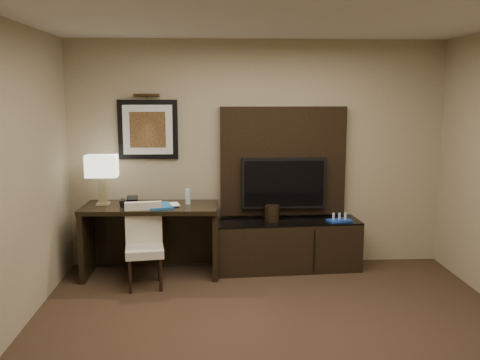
{
  "coord_description": "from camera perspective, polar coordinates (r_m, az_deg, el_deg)",
  "views": [
    {
      "loc": [
        -0.54,
        -3.88,
        2.09
      ],
      "look_at": [
        -0.25,
        1.8,
        1.15
      ],
      "focal_mm": 40.0,
      "sensor_mm": 36.0,
      "label": 1
    }
  ],
  "objects": [
    {
      "name": "artwork",
      "position": [
        6.42,
        -9.79,
        5.32
      ],
      "size": [
        0.7,
        0.04,
        0.7
      ],
      "primitive_type": "cube",
      "color": "black",
      "rests_on": "wall_back"
    },
    {
      "name": "credenza",
      "position": [
        6.4,
        4.99,
        -6.93
      ],
      "size": [
        1.75,
        0.59,
        0.59
      ],
      "primitive_type": "cube",
      "rotation": [
        0.0,
        0.0,
        0.07
      ],
      "color": "black",
      "rests_on": "floor"
    },
    {
      "name": "blue_folder",
      "position": [
        6.06,
        -8.62,
        -2.74
      ],
      "size": [
        0.35,
        0.41,
        0.02
      ],
      "primitive_type": "cube",
      "rotation": [
        0.0,
        0.0,
        0.31
      ],
      "color": "#1958A2",
      "rests_on": "desk"
    },
    {
      "name": "ceiling",
      "position": [
        3.96,
        5.17,
        18.19
      ],
      "size": [
        4.5,
        5.0,
        0.01
      ],
      "primitive_type": "cube",
      "color": "silver",
      "rests_on": "wall_back"
    },
    {
      "name": "tv",
      "position": [
        6.37,
        4.67,
        -0.32
      ],
      "size": [
        1.0,
        0.08,
        0.6
      ],
      "primitive_type": "cube",
      "color": "black",
      "rests_on": "tv_wall_panel"
    },
    {
      "name": "picture_light",
      "position": [
        6.37,
        -9.93,
        8.89
      ],
      "size": [
        0.04,
        0.04,
        0.3
      ],
      "primitive_type": "cylinder",
      "color": "#3E2C13",
      "rests_on": "wall_back"
    },
    {
      "name": "minibar_tray",
      "position": [
        6.37,
        10.55,
        -3.91
      ],
      "size": [
        0.31,
        0.23,
        0.1
      ],
      "primitive_type": null,
      "rotation": [
        0.0,
        0.0,
        0.28
      ],
      "color": "#1B41B0",
      "rests_on": "credenza"
    },
    {
      "name": "table_lamp",
      "position": [
        6.26,
        -14.5,
        0.23
      ],
      "size": [
        0.42,
        0.29,
        0.62
      ],
      "primitive_type": null,
      "rotation": [
        0.0,
        0.0,
        -0.2
      ],
      "color": "#96895D",
      "rests_on": "desk"
    },
    {
      "name": "water_bottle",
      "position": [
        6.15,
        -5.59,
        -1.77
      ],
      "size": [
        0.07,
        0.07,
        0.18
      ],
      "primitive_type": "cylinder",
      "rotation": [
        0.0,
        0.0,
        0.29
      ],
      "color": "silver",
      "rests_on": "desk"
    },
    {
      "name": "desk_phone",
      "position": [
        6.15,
        -11.73,
        -2.32
      ],
      "size": [
        0.19,
        0.17,
        0.09
      ],
      "primitive_type": null,
      "rotation": [
        0.0,
        0.0,
        0.04
      ],
      "color": "black",
      "rests_on": "desk"
    },
    {
      "name": "book",
      "position": [
        6.06,
        -8.09,
        -1.77
      ],
      "size": [
        0.16,
        0.06,
        0.22
      ],
      "primitive_type": "imported",
      "rotation": [
        0.0,
        0.0,
        0.23
      ],
      "color": "tan",
      "rests_on": "desk"
    },
    {
      "name": "desk",
      "position": [
        6.25,
        -9.44,
        -6.35
      ],
      "size": [
        1.55,
        0.71,
        0.82
      ],
      "primitive_type": "cube",
      "rotation": [
        0.0,
        0.0,
        -0.04
      ],
      "color": "black",
      "rests_on": "floor"
    },
    {
      "name": "ice_bucket",
      "position": [
        6.27,
        3.42,
        -3.56
      ],
      "size": [
        0.18,
        0.18,
        0.19
      ],
      "primitive_type": "cylinder",
      "rotation": [
        0.0,
        0.0,
        -0.06
      ],
      "color": "black",
      "rests_on": "credenza"
    },
    {
      "name": "tv_wall_panel",
      "position": [
        6.43,
        4.58,
        2.03
      ],
      "size": [
        1.5,
        0.12,
        1.3
      ],
      "primitive_type": "cube",
      "color": "black",
      "rests_on": "wall_back"
    },
    {
      "name": "desk_chair",
      "position": [
        5.86,
        -10.15,
        -7.36
      ],
      "size": [
        0.46,
        0.51,
        0.83
      ],
      "primitive_type": null,
      "rotation": [
        0.0,
        0.0,
        0.14
      ],
      "color": "beige",
      "rests_on": "floor"
    },
    {
      "name": "wall_back",
      "position": [
        6.45,
        1.87,
        2.79
      ],
      "size": [
        4.5,
        0.01,
        2.7
      ],
      "primitive_type": "cube",
      "color": "tan",
      "rests_on": "floor"
    },
    {
      "name": "wall_front",
      "position": [
        1.66,
        17.26,
        -17.65
      ],
      "size": [
        4.5,
        0.01,
        2.7
      ],
      "primitive_type": "cube",
      "color": "tan",
      "rests_on": "floor"
    }
  ]
}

